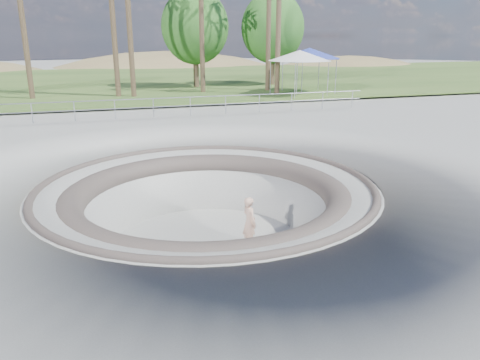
% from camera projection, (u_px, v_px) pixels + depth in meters
% --- Properties ---
extents(ground, '(180.00, 180.00, 0.00)m').
position_uv_depth(ground, '(207.00, 186.00, 14.20)').
color(ground, '#A9A9A3').
rests_on(ground, ground).
extents(skate_bowl, '(14.00, 14.00, 4.10)m').
position_uv_depth(skate_bowl, '(208.00, 241.00, 14.74)').
color(skate_bowl, '#A9A9A3').
rests_on(skate_bowl, ground).
extents(grass_strip, '(180.00, 36.00, 0.12)m').
position_uv_depth(grass_strip, '(124.00, 81.00, 45.12)').
color(grass_strip, '#375522').
rests_on(grass_strip, ground).
extents(distant_hills, '(103.20, 45.00, 28.60)m').
position_uv_depth(distant_hills, '(142.00, 116.00, 69.45)').
color(distant_hills, olive).
rests_on(distant_hills, ground).
extents(safety_railing, '(25.00, 0.06, 1.03)m').
position_uv_depth(safety_railing, '(153.00, 108.00, 24.93)').
color(safety_railing, '#999CA1').
rests_on(safety_railing, ground).
extents(skateboard, '(0.80, 0.39, 0.08)m').
position_uv_depth(skateboard, '(249.00, 247.00, 14.28)').
color(skateboard, olive).
rests_on(skateboard, ground).
extents(skater, '(0.49, 0.65, 1.60)m').
position_uv_depth(skater, '(249.00, 223.00, 14.04)').
color(skater, '#DBA78D').
rests_on(skater, skateboard).
extents(canopy_white, '(6.00, 6.00, 3.12)m').
position_uv_depth(canopy_white, '(300.00, 56.00, 32.91)').
color(canopy_white, '#999CA1').
rests_on(canopy_white, ground).
extents(canopy_blue, '(6.40, 6.40, 3.24)m').
position_uv_depth(canopy_blue, '(309.00, 53.00, 34.54)').
color(canopy_blue, '#999CA1').
rests_on(canopy_blue, ground).
extents(bushy_tree_mid, '(5.46, 4.96, 7.87)m').
position_uv_depth(bushy_tree_mid, '(195.00, 27.00, 37.62)').
color(bushy_tree_mid, '#4F3B2D').
rests_on(bushy_tree_mid, ground).
extents(bushy_tree_right, '(5.39, 4.90, 7.78)m').
position_uv_depth(bushy_tree_right, '(273.00, 28.00, 39.51)').
color(bushy_tree_right, '#4F3B2D').
rests_on(bushy_tree_right, ground).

